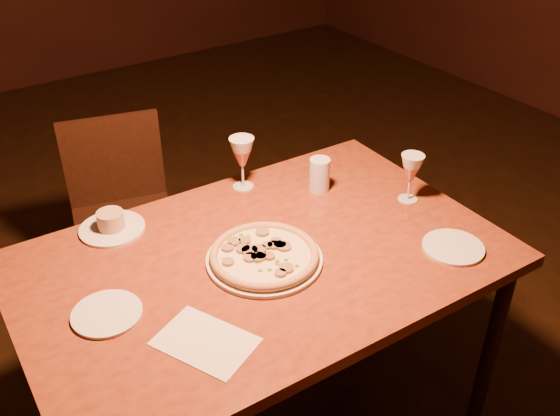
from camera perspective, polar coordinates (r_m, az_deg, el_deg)
floor at (r=2.51m, az=-1.19°, el=-14.62°), size 7.00×7.00×0.00m
dining_table at (r=1.87m, az=-1.61°, el=-5.98°), size 1.42×0.93×0.75m
chair_far at (r=2.63m, az=-14.16°, el=-0.08°), size 0.48×0.48×0.82m
pizza_plate at (r=1.79m, az=-1.44°, el=-4.39°), size 0.34×0.34×0.04m
ramekin_saucer at (r=1.99m, az=-15.16°, el=-1.45°), size 0.20×0.20×0.06m
wine_glass_far at (r=2.11m, az=-3.46°, el=4.11°), size 0.08×0.08×0.19m
wine_glass_right at (r=2.08m, az=11.83°, el=2.71°), size 0.08×0.08×0.17m
water_tumbler at (r=2.11m, az=3.64°, el=3.06°), size 0.07×0.07×0.12m
side_plate_left at (r=1.69m, az=-15.55°, el=-9.29°), size 0.18×0.18×0.01m
side_plate_near at (r=1.92m, az=15.55°, el=-3.47°), size 0.18×0.18×0.01m
menu_card at (r=1.57m, az=-6.84°, el=-12.03°), size 0.25×0.28×0.00m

